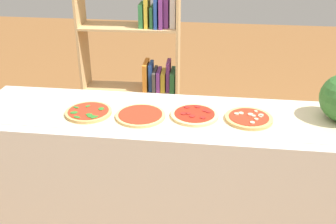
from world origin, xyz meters
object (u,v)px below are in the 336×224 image
object	(u,v)px
pizza_spinach_0	(88,112)
pizza_mushroom_3	(249,118)
pizza_plain_1	(140,115)
pizza_pepperoni_2	(194,115)
bookshelf	(143,61)

from	to	relation	value
pizza_spinach_0	pizza_mushroom_3	distance (m)	0.93
pizza_plain_1	pizza_mushroom_3	world-z (taller)	pizza_mushroom_3
pizza_plain_1	pizza_pepperoni_2	size ratio (longest dim) A/B	1.04
pizza_plain_1	pizza_pepperoni_2	xyz separation A→B (m)	(0.31, 0.04, 0.00)
pizza_spinach_0	pizza_pepperoni_2	distance (m)	0.62
pizza_pepperoni_2	pizza_mushroom_3	world-z (taller)	pizza_mushroom_3
pizza_mushroom_3	bookshelf	distance (m)	1.42
pizza_mushroom_3	pizza_plain_1	bearing A→B (deg)	-176.26
pizza_mushroom_3	bookshelf	size ratio (longest dim) A/B	0.16
pizza_spinach_0	pizza_mushroom_3	bearing A→B (deg)	2.55
pizza_plain_1	pizza_mushroom_3	distance (m)	0.62
pizza_plain_1	pizza_mushroom_3	bearing A→B (deg)	3.74
pizza_pepperoni_2	bookshelf	bearing A→B (deg)	114.20
pizza_spinach_0	pizza_mushroom_3	size ratio (longest dim) A/B	1.00
pizza_spinach_0	bookshelf	bearing A→B (deg)	85.27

